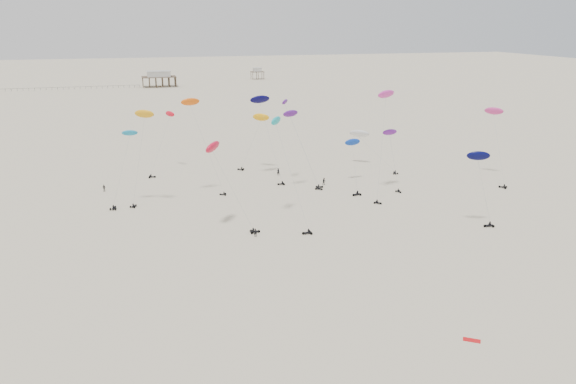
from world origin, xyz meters
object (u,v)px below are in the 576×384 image
object	(u,v)px
pavilion_main	(159,80)
spectator_0	(255,236)
pavilion_small	(257,74)
rig_3	(297,131)
rig_7	(354,157)

from	to	relation	value
pavilion_main	spectator_0	world-z (taller)	pavilion_main
pavilion_small	spectator_0	size ratio (longest dim) A/B	4.72
pavilion_small	rig_3	size ratio (longest dim) A/B	0.46
pavilion_small	spectator_0	bearing A→B (deg)	-102.89
rig_3	spectator_0	distance (m)	37.13
rig_7	pavilion_small	bearing A→B (deg)	-23.02
pavilion_small	rig_7	world-z (taller)	rig_7
pavilion_main	pavilion_small	size ratio (longest dim) A/B	2.33
pavilion_main	rig_3	distance (m)	237.95
pavilion_small	spectator_0	xyz separation A→B (m)	(-67.84, -296.53, -3.49)
pavilion_small	rig_7	bearing A→B (deg)	-97.64
pavilion_main	spectator_0	bearing A→B (deg)	-89.53
pavilion_main	rig_7	bearing A→B (deg)	-81.84
rig_3	rig_7	xyz separation A→B (m)	(14.70, -0.71, -7.22)
pavilion_small	rig_3	bearing A→B (deg)	-100.74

